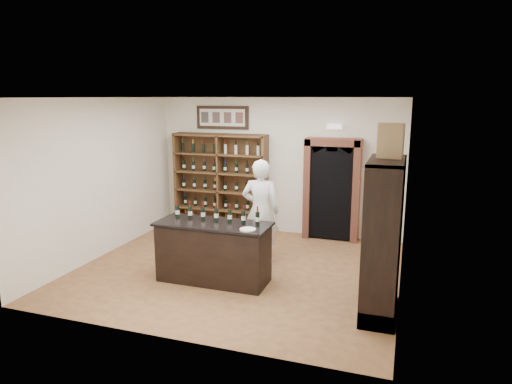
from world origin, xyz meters
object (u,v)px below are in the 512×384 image
Objects in this scene: wine_shelf at (221,182)px; counter_bottle_0 at (177,211)px; shopkeeper at (261,211)px; wine_crate at (391,141)px; tasting_counter at (214,252)px; side_cabinet at (384,262)px.

wine_shelf is 2.82m from counter_bottle_0.
wine_crate is (2.27, -1.36, 1.48)m from shopkeeper.
tasting_counter is (1.10, -2.93, -0.61)m from wine_shelf.
shopkeeper is (1.16, 1.03, -0.15)m from counter_bottle_0.
wine_shelf is at bearing 110.56° from tasting_counter.
wine_shelf reaches higher than counter_bottle_0.
tasting_counter is 3.34m from wine_crate.
wine_crate reaches higher than shopkeeper.
shopkeeper is 3.04m from wine_crate.
wine_shelf is 4.66× the size of wine_crate.
wine_shelf is 5.02m from side_cabinet.
counter_bottle_0 is (-0.72, 0.13, 0.61)m from tasting_counter.
wine_shelf is at bearing 97.73° from counter_bottle_0.
wine_crate is (-0.01, 0.11, 1.68)m from side_cabinet.
tasting_counter is at bearing -10.58° from counter_bottle_0.
side_cabinet is 4.66× the size of wine_crate.
side_cabinet is 1.15× the size of shopkeeper.
shopkeeper reaches higher than counter_bottle_0.
shopkeeper is at bearing 69.47° from tasting_counter.
shopkeeper is (1.54, -1.77, -0.14)m from wine_shelf.
wine_crate is at bearing -5.48° from counter_bottle_0.
wine_shelf is at bearing -53.87° from shopkeeper.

